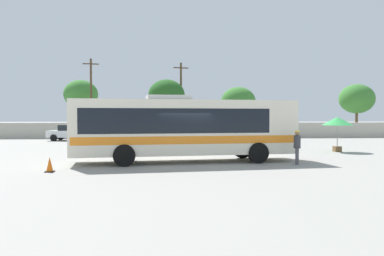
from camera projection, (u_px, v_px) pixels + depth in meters
name	position (u px, v px, depth m)	size (l,w,h in m)	color
ground_plane	(179.00, 147.00, 29.35)	(300.00, 300.00, 0.00)	gray
perimeter_wall	(176.00, 130.00, 41.53)	(80.00, 0.30, 1.68)	#B2AD9E
coach_bus_cream_orange	(182.00, 127.00, 19.64)	(11.55, 4.02, 3.40)	silver
attendant_by_bus_door	(297.00, 145.00, 18.63)	(0.44, 0.44, 1.65)	#4C4C51
vendor_umbrella_near_gate_green	(337.00, 122.00, 25.44)	(2.01, 2.01, 2.32)	gray
parked_car_leftmost_white	(71.00, 132.00, 37.36)	(4.22, 2.24, 1.53)	silver
parked_car_second_silver	(128.00, 132.00, 37.42)	(4.39, 2.13, 1.52)	#B7BABF
parked_car_third_dark_blue	(194.00, 132.00, 37.19)	(4.30, 2.11, 1.54)	navy
parked_car_rightmost_dark_blue	(249.00, 132.00, 38.47)	(4.36, 2.18, 1.49)	navy
utility_pole_near	(181.00, 98.00, 45.25)	(1.78, 0.54, 8.67)	#4C3823
utility_pole_far	(91.00, 96.00, 43.74)	(1.80, 0.41, 8.92)	#4C3823
roadside_tree_left	(81.00, 94.00, 47.25)	(4.14, 4.14, 6.85)	brown
roadside_tree_midleft	(167.00, 95.00, 43.96)	(4.18, 4.18, 6.59)	brown
roadside_tree_midright	(238.00, 102.00, 47.18)	(4.26, 4.26, 5.97)	brown
roadside_tree_right	(357.00, 99.00, 48.62)	(4.36, 4.36, 6.45)	brown
traffic_cone_on_apron	(50.00, 165.00, 16.13)	(0.36, 0.36, 0.64)	black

